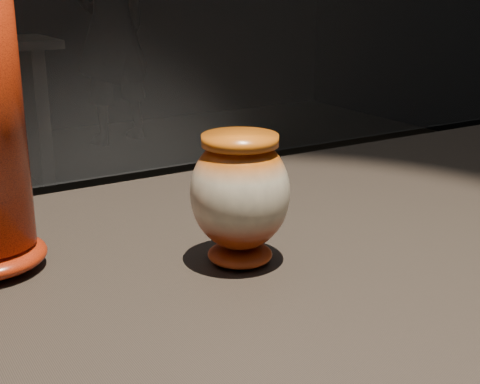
{
  "coord_description": "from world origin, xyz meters",
  "views": [
    {
      "loc": [
        -0.38,
        -0.69,
        1.25
      ],
      "look_at": [
        0.03,
        -0.01,
        0.99
      ],
      "focal_mm": 50.0,
      "sensor_mm": 36.0,
      "label": 1
    }
  ],
  "objects": [
    {
      "name": "visitor",
      "position": [
        1.5,
        4.32,
        0.92
      ],
      "size": [
        0.76,
        0.59,
        1.83
      ],
      "primitive_type": "imported",
      "rotation": [
        0.0,
        0.0,
        3.4
      ],
      "color": "black",
      "rests_on": "ground"
    },
    {
      "name": "main_vase",
      "position": [
        0.03,
        -0.01,
        0.99
      ],
      "size": [
        0.14,
        0.14,
        0.17
      ],
      "rotation": [
        0.0,
        0.0,
        0.11
      ],
      "color": "maroon",
      "rests_on": "display_plinth"
    }
  ]
}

